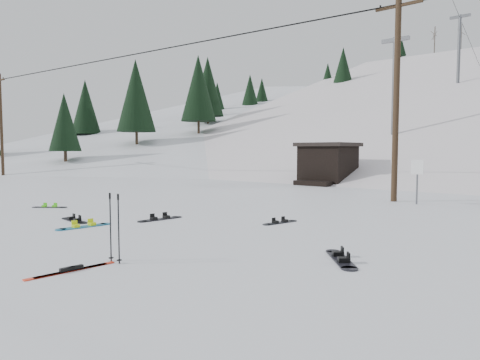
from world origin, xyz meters
The scene contains 17 objects.
ground centered at (0.00, 0.00, 0.00)m, with size 200.00×200.00×0.00m, color white.
ridge_left centered at (-36.00, 48.00, -11.00)m, with size 34.00×85.00×38.00m, color white.
treeline_left centered at (-34.00, 40.00, 0.00)m, with size 20.00×64.00×10.00m, color black, non-canonical shape.
utility_pole centered at (2.00, 14.00, 4.68)m, with size 2.00×0.26×9.00m.
utility_pole_left centered at (-32.00, 11.00, 4.68)m, with size 2.00×0.26×9.00m.
trail_sign centered at (3.10, 13.58, 1.27)m, with size 0.50×0.09×1.85m.
lift_hut centered at (-5.00, 20.94, 1.36)m, with size 3.40×4.10×2.75m.
lift_tower_near centered at (-4.00, 30.00, 7.86)m, with size 2.20×0.36×8.00m.
lift_tower_mid centered at (-4.00, 50.00, 14.36)m, with size 2.20×0.36×8.00m.
hero_snowboard centered at (-2.64, 1.88, 0.03)m, with size 0.44×1.65×0.12m.
hero_skis centered at (1.38, -0.70, 0.03)m, with size 0.23×1.70×0.09m.
ski_poles centered at (1.46, 0.19, 0.71)m, with size 0.38×0.10×1.39m.
board_scatter_a centered at (-3.88, 2.27, 0.03)m, with size 1.56×0.44×0.11m.
board_scatter_b centered at (-2.00, 4.19, 0.03)m, with size 0.46×1.61×0.11m.
board_scatter_c centered at (-7.62, 3.29, 0.03)m, with size 1.15×0.95×0.10m.
board_scatter_d centered at (4.85, 3.26, 0.03)m, with size 1.21×1.38×0.12m.
board_scatter_f centered at (1.35, 6.16, 0.02)m, with size 0.48×1.34×0.10m.
Camera 1 is at (8.79, -4.67, 2.25)m, focal length 32.00 mm.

